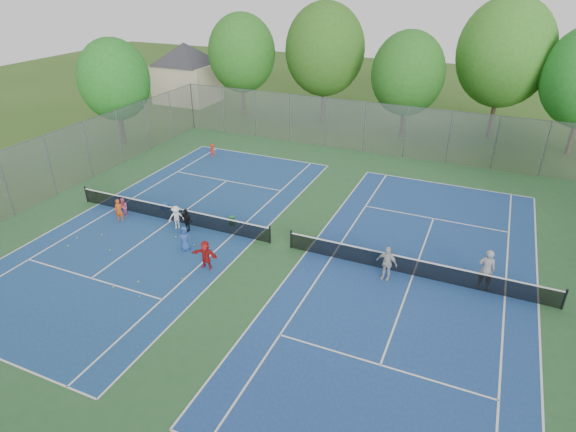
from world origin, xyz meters
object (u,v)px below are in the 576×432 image
object	(u,v)px
net_right	(414,268)
ball_crate	(165,207)
ball_hopper	(232,221)
instructor	(486,269)
net_left	(171,214)

from	to	relation	value
net_right	ball_crate	world-z (taller)	net_right
ball_crate	ball_hopper	world-z (taller)	ball_hopper
net_right	ball_hopper	bearing A→B (deg)	174.89
ball_hopper	instructor	distance (m)	13.62
net_left	ball_crate	size ratio (longest dim) A/B	32.48
net_right	ball_hopper	world-z (taller)	net_right
net_left	net_right	size ratio (longest dim) A/B	1.00
ball_hopper	ball_crate	bearing A→B (deg)	177.77
net_left	ball_crate	bearing A→B (deg)	138.66
net_right	ball_crate	xyz separation A→B (m)	(-15.28, 1.12, -0.29)
net_left	instructor	world-z (taller)	instructor
net_left	net_right	xyz separation A→B (m)	(14.00, 0.00, 0.00)
net_right	instructor	bearing A→B (deg)	5.33
net_right	ball_hopper	xyz separation A→B (m)	(-10.46, 0.93, -0.17)
net_right	ball_crate	distance (m)	15.32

